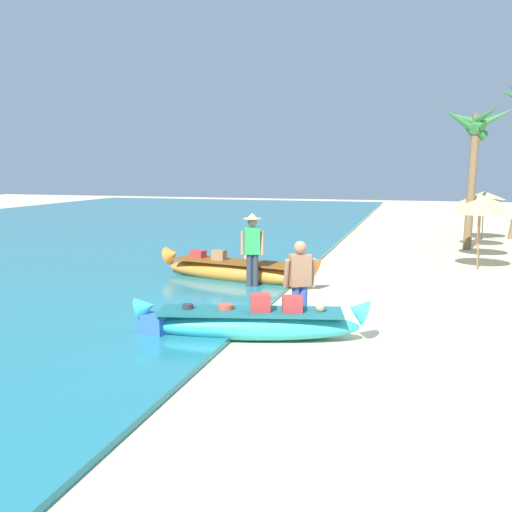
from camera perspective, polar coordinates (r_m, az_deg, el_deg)
ground_plane at (r=10.69m, az=5.96°, el=-6.74°), size 80.00×80.00×0.00m
sea at (r=23.67m, az=-23.10°, el=1.37°), size 24.00×56.00×0.10m
boat_cyan_foreground at (r=9.61m, az=-0.45°, el=-6.68°), size 3.95×1.52×0.79m
boat_orange_midground at (r=14.21m, az=-1.94°, el=-1.47°), size 4.36×1.55×0.86m
person_vendor_hatted at (r=13.23m, az=-0.37°, el=1.01°), size 0.59×0.44×1.82m
person_tourist_customer at (r=9.82m, az=4.40°, el=-2.59°), size 0.57×0.44×1.63m
parasol_row_0 at (r=17.01m, az=21.56°, el=4.51°), size 1.60×1.60×1.91m
parasol_row_1 at (r=19.28m, az=21.62°, el=4.96°), size 1.60×1.60×1.91m
parasol_row_2 at (r=21.87m, az=21.48°, el=5.37°), size 1.60×1.60×1.91m
parasol_row_3 at (r=24.43m, az=21.89°, el=5.66°), size 1.60×1.60×1.91m
palm_tree_leaning_seaward at (r=21.10m, az=21.07°, el=11.15°), size 2.65×2.36×4.98m
cooler_box at (r=9.81m, az=-10.18°, el=-6.98°), size 0.52×0.41×0.43m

